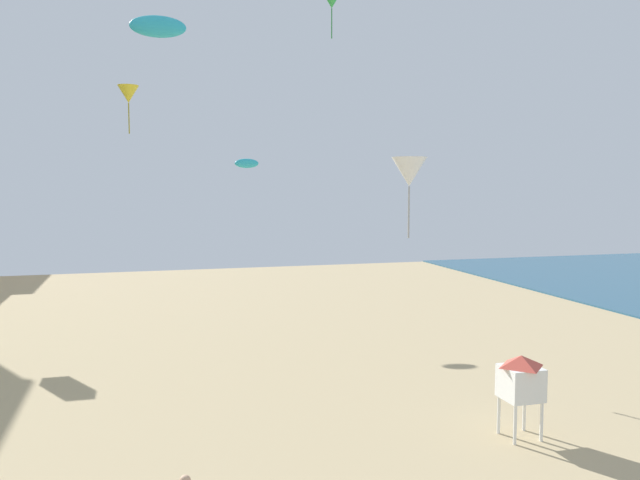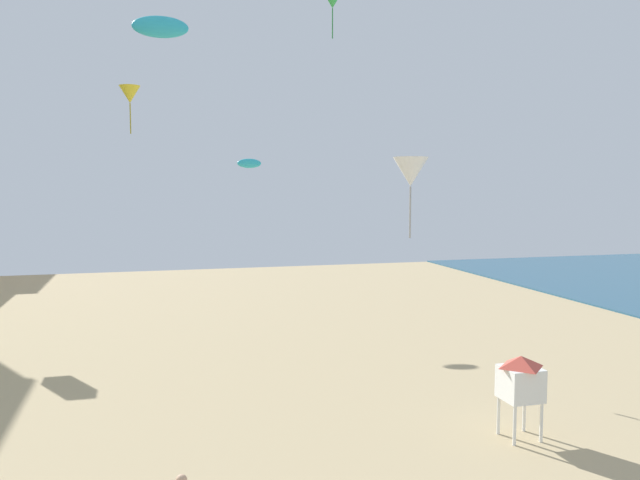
{
  "view_description": "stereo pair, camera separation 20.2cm",
  "coord_description": "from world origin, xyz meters",
  "px_view_note": "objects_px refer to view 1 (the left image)",
  "views": [
    {
      "loc": [
        -2.63,
        0.36,
        7.67
      ],
      "look_at": [
        3.33,
        21.38,
        5.83
      ],
      "focal_mm": 36.27,
      "sensor_mm": 36.0,
      "label": 1
    },
    {
      "loc": [
        -2.43,
        0.3,
        7.67
      ],
      "look_at": [
        3.33,
        21.38,
        5.83
      ],
      "focal_mm": 36.27,
      "sensor_mm": 36.0,
      "label": 2
    }
  ],
  "objects_px": {
    "kite_white_delta": "(409,172)",
    "kite_green_delta": "(332,0)",
    "kite_cyan_parafoil": "(247,163)",
    "kite_cyan_parafoil_2": "(158,27)",
    "kite_yellow_delta": "(128,94)",
    "lifeguard_stand": "(521,378)"
  },
  "relations": [
    {
      "from": "lifeguard_stand",
      "to": "kite_white_delta",
      "type": "xyz_separation_m",
      "value": [
        0.16,
        8.9,
        6.41
      ]
    },
    {
      "from": "kite_white_delta",
      "to": "kite_yellow_delta",
      "type": "xyz_separation_m",
      "value": [
        -11.47,
        1.18,
        3.0
      ]
    },
    {
      "from": "lifeguard_stand",
      "to": "kite_yellow_delta",
      "type": "xyz_separation_m",
      "value": [
        -11.31,
        10.08,
        9.41
      ]
    },
    {
      "from": "lifeguard_stand",
      "to": "kite_cyan_parafoil_2",
      "type": "height_order",
      "value": "kite_cyan_parafoil_2"
    },
    {
      "from": "kite_cyan_parafoil_2",
      "to": "kite_yellow_delta",
      "type": "bearing_deg",
      "value": -102.73
    },
    {
      "from": "kite_white_delta",
      "to": "kite_green_delta",
      "type": "bearing_deg",
      "value": -157.55
    },
    {
      "from": "kite_green_delta",
      "to": "kite_cyan_parafoil_2",
      "type": "distance_m",
      "value": 10.94
    },
    {
      "from": "kite_white_delta",
      "to": "kite_cyan_parafoil_2",
      "type": "xyz_separation_m",
      "value": [
        -10.06,
        7.42,
        7.13
      ]
    },
    {
      "from": "lifeguard_stand",
      "to": "kite_green_delta",
      "type": "distance_m",
      "value": 15.24
    },
    {
      "from": "kite_yellow_delta",
      "to": "kite_cyan_parafoil",
      "type": "distance_m",
      "value": 12.53
    },
    {
      "from": "kite_yellow_delta",
      "to": "kite_green_delta",
      "type": "xyz_separation_m",
      "value": [
        7.5,
        -2.82,
        3.43
      ]
    },
    {
      "from": "kite_white_delta",
      "to": "kite_yellow_delta",
      "type": "relative_size",
      "value": 1.85
    },
    {
      "from": "kite_white_delta",
      "to": "kite_green_delta",
      "type": "distance_m",
      "value": 7.73
    },
    {
      "from": "lifeguard_stand",
      "to": "kite_cyan_parafoil",
      "type": "distance_m",
      "value": 22.35
    },
    {
      "from": "kite_yellow_delta",
      "to": "kite_cyan_parafoil_2",
      "type": "bearing_deg",
      "value": 77.27
    },
    {
      "from": "kite_cyan_parafoil",
      "to": "kite_cyan_parafoil_2",
      "type": "distance_m",
      "value": 9.2
    },
    {
      "from": "kite_cyan_parafoil_2",
      "to": "kite_green_delta",
      "type": "bearing_deg",
      "value": -56.11
    },
    {
      "from": "kite_yellow_delta",
      "to": "kite_cyan_parafoil_2",
      "type": "distance_m",
      "value": 7.62
    },
    {
      "from": "lifeguard_stand",
      "to": "kite_yellow_delta",
      "type": "distance_m",
      "value": 17.84
    },
    {
      "from": "lifeguard_stand",
      "to": "kite_yellow_delta",
      "type": "relative_size",
      "value": 1.36
    },
    {
      "from": "kite_green_delta",
      "to": "kite_yellow_delta",
      "type": "bearing_deg",
      "value": 159.38
    },
    {
      "from": "kite_green_delta",
      "to": "kite_cyan_parafoil_2",
      "type": "relative_size",
      "value": 0.65
    }
  ]
}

